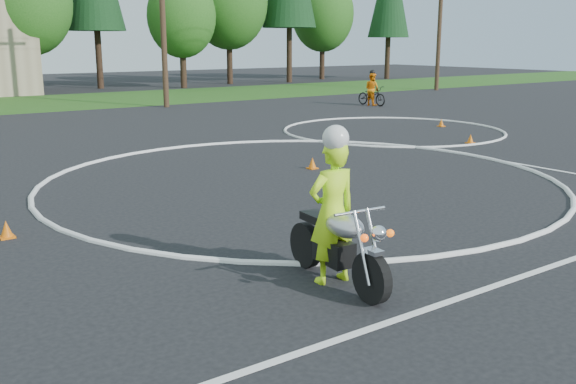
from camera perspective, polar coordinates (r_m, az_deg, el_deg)
ground at (r=13.06m, az=9.00°, el=-1.18°), size 120.00×120.00×0.00m
grass_strip at (r=37.19m, az=-21.79°, el=7.33°), size 120.00×10.00×0.02m
course_markings at (r=17.63m, az=4.13°, el=2.71°), size 19.05×19.05×0.12m
primary_motorcycle at (r=8.62m, az=4.52°, el=-4.67°), size 0.78×2.22×1.17m
rider_primary_grp at (r=8.59m, az=3.97°, el=-1.41°), size 0.75×0.53×2.16m
rider_second_grp at (r=33.73m, az=7.46°, el=8.73°), size 0.75×1.93×1.83m
traffic_cones at (r=18.10m, az=11.01°, el=3.19°), size 17.40×9.93×0.30m
utility_poles at (r=33.11m, az=-11.14°, el=16.41°), size 41.60×1.12×10.00m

